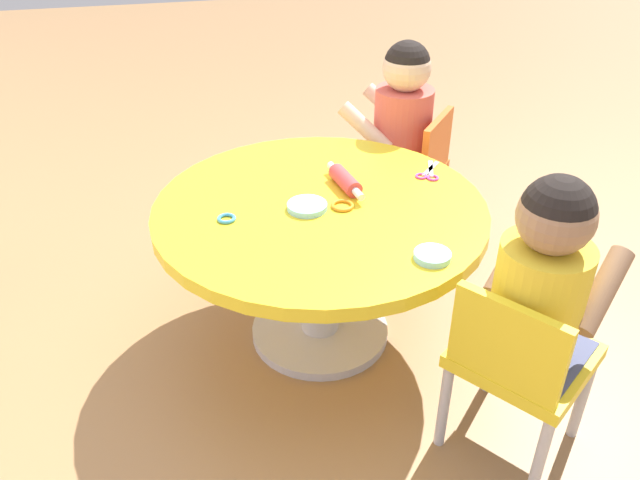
% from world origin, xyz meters
% --- Properties ---
extents(ground_plane, '(10.00, 10.00, 0.00)m').
position_xyz_m(ground_plane, '(0.00, 0.00, 0.00)').
color(ground_plane, '#9E7247').
extents(craft_table, '(0.96, 0.96, 0.48)m').
position_xyz_m(craft_table, '(0.00, 0.00, 0.38)').
color(craft_table, silver).
rests_on(craft_table, ground).
extents(child_chair_left, '(0.42, 0.42, 0.54)m').
position_xyz_m(child_chair_left, '(-0.55, -0.37, 0.31)').
color(child_chair_left, '#B7B7BC').
rests_on(child_chair_left, ground).
extents(seated_child_left, '(0.42, 0.44, 0.51)m').
position_xyz_m(seated_child_left, '(-0.53, -0.40, 0.53)').
color(seated_child_left, '#3F4772').
rests_on(seated_child_left, ground).
extents(child_chair_right, '(0.42, 0.42, 0.54)m').
position_xyz_m(child_chair_right, '(0.48, -0.45, 0.31)').
color(child_chair_right, '#B7B7BC').
rests_on(child_chair_right, ground).
extents(seated_child_right, '(0.43, 0.44, 0.51)m').
position_xyz_m(seated_child_right, '(0.51, -0.42, 0.53)').
color(seated_child_right, '#3F4772').
rests_on(seated_child_right, ground).
extents(rolling_pin, '(0.23, 0.07, 0.05)m').
position_xyz_m(rolling_pin, '(0.08, -0.10, 0.51)').
color(rolling_pin, '#D83F3F').
rests_on(rolling_pin, craft_table).
extents(craft_scissors, '(0.14, 0.12, 0.01)m').
position_xyz_m(craft_scissors, '(0.11, -0.37, 0.49)').
color(craft_scissors, silver).
rests_on(craft_scissors, craft_table).
extents(playdough_blob_0, '(0.09, 0.09, 0.02)m').
position_xyz_m(playdough_blob_0, '(-0.33, -0.21, 0.49)').
color(playdough_blob_0, '#8CCCF2').
rests_on(playdough_blob_0, craft_table).
extents(playdough_blob_1, '(0.11, 0.11, 0.02)m').
position_xyz_m(playdough_blob_1, '(-0.02, 0.04, 0.49)').
color(playdough_blob_1, '#8CCCF2').
rests_on(playdough_blob_1, craft_table).
extents(cookie_cutter_0, '(0.07, 0.07, 0.01)m').
position_xyz_m(cookie_cutter_0, '(-0.03, -0.06, 0.49)').
color(cookie_cutter_0, orange).
rests_on(cookie_cutter_0, craft_table).
extents(cookie_cutter_1, '(0.05, 0.05, 0.01)m').
position_xyz_m(cookie_cutter_1, '(-0.03, 0.27, 0.49)').
color(cookie_cutter_1, '#3F99D8').
rests_on(cookie_cutter_1, craft_table).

